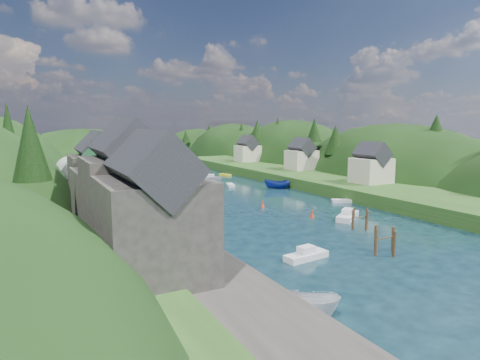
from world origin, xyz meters
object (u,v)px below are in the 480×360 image
piling_cluster_far (360,221)px  piling_cluster_near (385,243)px  channel_buoy_far (263,204)px  channel_buoy_near (312,214)px

piling_cluster_far → piling_cluster_near: bearing=-120.7°
piling_cluster_far → channel_buoy_far: size_ratio=2.97×
piling_cluster_far → channel_buoy_far: bearing=103.4°
piling_cluster_near → channel_buoy_far: size_ratio=3.19×
channel_buoy_near → channel_buoy_far: 10.48m
channel_buoy_near → piling_cluster_far: bearing=-78.8°
piling_cluster_near → channel_buoy_near: 18.11m
piling_cluster_far → channel_buoy_far: 18.96m
channel_buoy_near → channel_buoy_far: size_ratio=1.00×
piling_cluster_near → channel_buoy_far: (1.14, 27.78, -0.71)m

